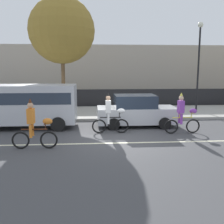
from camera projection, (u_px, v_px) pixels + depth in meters
The scene contains 12 objects.
ground_plane at pixel (118, 140), 11.14m from camera, with size 80.00×80.00×0.00m, color #424244.
road_centre_line at pixel (119, 143), 10.65m from camera, with size 36.00×0.14×0.01m, color beige.
sidewalk_curb at pixel (109, 113), 17.52m from camera, with size 60.00×5.00×0.15m, color #9E9B93.
fence_line at pixel (106, 98), 20.27m from camera, with size 40.00×0.08×1.40m, color black.
building_backdrop at pixel (112, 72), 28.49m from camera, with size 28.00×8.00×5.16m, color #B2A899.
parade_cyclist_orange at pixel (34, 127), 9.77m from camera, with size 1.72×0.50×1.92m.
parade_cyclist_zebra at pixel (111, 115), 12.14m from camera, with size 1.72×0.50×1.92m.
parade_cyclist_purple at pixel (183, 116), 12.09m from camera, with size 1.72×0.50×1.92m.
parked_van_silver at pixel (28, 103), 13.28m from camera, with size 5.00×2.22×2.18m.
parked_car_silver at pixel (136, 111), 13.68m from camera, with size 4.10×1.92×1.64m.
street_lamp_post at pixel (199, 53), 17.50m from camera, with size 0.36×0.36×5.86m.
street_tree_near_lamp at pixel (62, 31), 16.29m from camera, with size 4.12×4.12×7.24m.
Camera 1 is at (-1.01, -10.74, 3.01)m, focal length 42.00 mm.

